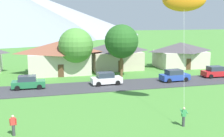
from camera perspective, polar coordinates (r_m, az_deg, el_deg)
The scene contains 12 objects.
road_strip at distance 36.83m, azimuth -5.04°, elevation -3.85°, with size 160.00×6.09×0.08m, color #38383D.
mountain_far_west_ridge at distance 173.13m, azimuth -15.96°, elevation 10.77°, with size 124.87×124.87×23.45m, color #8E939E.
house_leftmost at distance 46.40m, azimuth -10.90°, elevation 2.38°, with size 10.55×6.69×5.37m.
house_right_center at distance 53.45m, azimuth 13.99°, elevation 2.89°, with size 9.51×6.68×4.67m.
house_rightmost at distance 50.62m, azimuth 0.58°, elevation 2.94°, with size 9.42×8.53×4.93m.
tree_near_left at distance 42.39m, azimuth 1.98°, elevation 5.61°, with size 5.20×5.20×8.18m.
tree_center at distance 43.63m, azimuth -7.51°, elevation 4.75°, with size 5.46×5.46×7.62m.
parked_car_green_west_end at distance 37.31m, azimuth -16.95°, elevation -2.77°, with size 4.23×2.14×1.68m.
parked_car_blue_mid_west at distance 40.92m, azimuth 12.79°, elevation -1.46°, with size 4.28×2.24×1.68m.
parked_car_red_mid_east at distance 45.66m, azimuth 20.65°, elevation -0.66°, with size 4.26×2.19×1.68m.
parked_car_white_east_end at distance 37.89m, azimuth -1.22°, elevation -2.13°, with size 4.27×2.21×1.68m.
watcher_person at distance 23.10m, azimuth -19.78°, elevation -10.94°, with size 0.56×0.24×1.68m.
Camera 1 is at (-5.83, -9.53, 8.99)m, focal length 44.13 mm.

